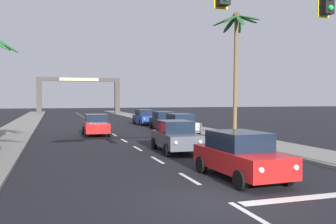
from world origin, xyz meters
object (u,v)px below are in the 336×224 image
(sedan_third_in_queue, at_px, (175,136))
(palm_right_second, at_px, (236,46))
(sedan_parked_mid_kerb, at_px, (145,117))
(town_gateway_arch, at_px, (79,91))
(sedan_parked_nearest_kerb, at_px, (181,124))
(sedan_parked_far_kerb, at_px, (164,120))
(sedan_oncoming_far, at_px, (96,125))
(sedan_lead_at_stop_bar, at_px, (240,155))
(traffic_signal_mast, at_px, (331,22))

(sedan_third_in_queue, distance_m, palm_right_second, 10.17)
(sedan_parked_mid_kerb, xyz_separation_m, town_gateway_arch, (-5.06, 29.37, 3.57))
(sedan_parked_mid_kerb, distance_m, palm_right_second, 16.66)
(palm_right_second, relative_size, town_gateway_arch, 0.62)
(sedan_third_in_queue, xyz_separation_m, sedan_parked_nearest_kerb, (3.39, 8.68, 0.00))
(sedan_parked_mid_kerb, relative_size, sedan_parked_far_kerb, 1.00)
(sedan_oncoming_far, xyz_separation_m, sedan_parked_mid_kerb, (6.51, 10.49, 0.00))
(sedan_parked_nearest_kerb, xyz_separation_m, sedan_parked_far_kerb, (0.23, 5.29, 0.00))
(sedan_lead_at_stop_bar, distance_m, sedan_parked_mid_kerb, 27.73)
(sedan_lead_at_stop_bar, xyz_separation_m, town_gateway_arch, (-1.72, 56.89, 3.57))
(sedan_oncoming_far, bearing_deg, sedan_parked_far_kerb, 30.34)
(sedan_parked_nearest_kerb, distance_m, palm_right_second, 7.45)
(sedan_oncoming_far, bearing_deg, sedan_lead_at_stop_bar, -79.47)
(traffic_signal_mast, xyz_separation_m, town_gateway_arch, (-3.41, 59.35, -0.74))
(traffic_signal_mast, bearing_deg, sedan_parked_far_kerb, 85.42)
(traffic_signal_mast, bearing_deg, palm_right_second, 72.22)
(sedan_lead_at_stop_bar, bearing_deg, sedan_parked_nearest_kerb, 77.97)
(sedan_oncoming_far, bearing_deg, sedan_parked_nearest_kerb, -11.74)
(sedan_parked_mid_kerb, bearing_deg, traffic_signal_mast, -93.15)
(sedan_parked_mid_kerb, distance_m, sedan_parked_far_kerb, 6.55)
(sedan_oncoming_far, relative_size, sedan_parked_far_kerb, 1.01)
(traffic_signal_mast, relative_size, sedan_parked_nearest_kerb, 2.40)
(traffic_signal_mast, bearing_deg, sedan_parked_mid_kerb, 86.85)
(palm_right_second, bearing_deg, sedan_parked_mid_kerb, 101.32)
(sedan_lead_at_stop_bar, bearing_deg, traffic_signal_mast, -55.45)
(sedan_third_in_queue, xyz_separation_m, town_gateway_arch, (-1.67, 49.89, 3.57))
(sedan_parked_mid_kerb, height_order, palm_right_second, palm_right_second)
(sedan_third_in_queue, height_order, sedan_parked_far_kerb, same)
(sedan_third_in_queue, height_order, sedan_parked_nearest_kerb, same)
(town_gateway_arch, bearing_deg, sedan_parked_far_kerb, -81.63)
(sedan_parked_far_kerb, bearing_deg, traffic_signal_mast, -94.58)
(sedan_lead_at_stop_bar, distance_m, sedan_parked_nearest_kerb, 16.03)
(sedan_parked_far_kerb, relative_size, palm_right_second, 0.49)
(sedan_lead_at_stop_bar, relative_size, sedan_parked_nearest_kerb, 1.00)
(sedan_third_in_queue, bearing_deg, sedan_parked_nearest_kerb, 68.67)
(traffic_signal_mast, relative_size, palm_right_second, 1.17)
(sedan_oncoming_far, xyz_separation_m, sedan_parked_nearest_kerb, (6.51, -1.35, 0.00))
(sedan_parked_nearest_kerb, bearing_deg, sedan_parked_far_kerb, 87.56)
(sedan_lead_at_stop_bar, relative_size, town_gateway_arch, 0.30)
(traffic_signal_mast, height_order, sedan_lead_at_stop_bar, traffic_signal_mast)
(sedan_parked_far_kerb, bearing_deg, palm_right_second, -72.02)
(sedan_third_in_queue, bearing_deg, town_gateway_arch, 91.91)
(sedan_parked_far_kerb, relative_size, town_gateway_arch, 0.30)
(traffic_signal_mast, bearing_deg, sedan_third_in_queue, 100.44)
(sedan_lead_at_stop_bar, relative_size, palm_right_second, 0.49)
(sedan_oncoming_far, xyz_separation_m, town_gateway_arch, (1.45, 39.86, 3.57))
(sedan_lead_at_stop_bar, distance_m, palm_right_second, 15.00)
(sedan_oncoming_far, bearing_deg, sedan_parked_mid_kerb, 58.19)
(sedan_oncoming_far, relative_size, sedan_parked_nearest_kerb, 1.00)
(sedan_third_in_queue, bearing_deg, sedan_parked_far_kerb, 75.49)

